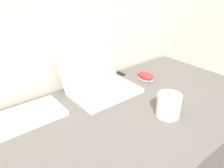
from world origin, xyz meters
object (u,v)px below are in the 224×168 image
object	(u,v)px
computer_mouse	(146,76)
external_keyboard	(13,121)
usb_stick	(121,74)
laptop	(99,82)
drink_cup	(169,105)

from	to	relation	value
computer_mouse	external_keyboard	world-z (taller)	computer_mouse
external_keyboard	usb_stick	xyz separation A→B (m)	(0.67, 0.10, -0.01)
computer_mouse	usb_stick	distance (m)	0.16
external_keyboard	usb_stick	bearing A→B (deg)	8.29
usb_stick	laptop	bearing A→B (deg)	-160.24
external_keyboard	laptop	bearing A→B (deg)	2.20
computer_mouse	external_keyboard	bearing A→B (deg)	176.63
laptop	computer_mouse	world-z (taller)	laptop
drink_cup	computer_mouse	distance (m)	0.37
laptop	computer_mouse	size ratio (longest dim) A/B	3.04
laptop	external_keyboard	bearing A→B (deg)	-177.80
drink_cup	external_keyboard	distance (m)	0.65
usb_stick	drink_cup	bearing A→B (deg)	-105.89
computer_mouse	drink_cup	bearing A→B (deg)	-121.83
laptop	external_keyboard	distance (m)	0.44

